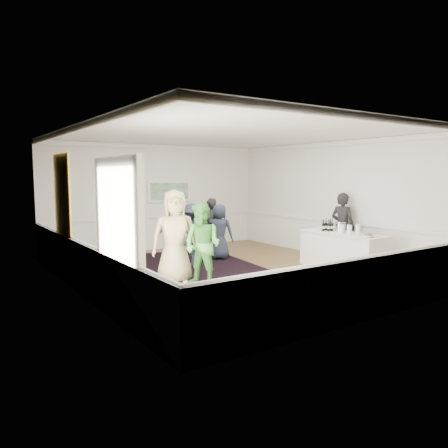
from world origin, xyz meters
TOP-DOWN VIEW (x-y plane):
  - floor at (0.00, 0.00)m, footprint 8.00×8.00m
  - ceiling at (0.00, 0.00)m, footprint 7.00×8.00m
  - wall_left at (-3.50, 0.00)m, footprint 0.02×8.00m
  - wall_right at (3.50, 0.00)m, footprint 0.02×8.00m
  - wall_back at (0.00, 4.00)m, footprint 7.00×0.02m
  - wall_front at (0.00, -4.00)m, footprint 7.00×0.02m
  - wainscoting at (0.00, 0.00)m, footprint 7.00×8.00m
  - mirror at (-3.45, 1.30)m, footprint 0.05×1.25m
  - doorway at (-3.45, -1.90)m, footprint 0.10×1.78m
  - landscape_painting at (0.40, 3.95)m, footprint 1.44×0.06m
  - area_rug at (-0.72, 1.04)m, footprint 4.11×5.05m
  - serving_table at (2.46, -1.19)m, footprint 0.83×2.19m
  - bartender at (3.20, -0.53)m, footprint 0.55×0.74m
  - guest_tan at (-1.59, -0.21)m, footprint 1.12×0.93m
  - guest_green at (-1.23, -0.72)m, footprint 0.93×1.02m
  - guest_lilac at (-0.80, 1.37)m, footprint 0.91×0.78m
  - guest_dark_a at (-0.40, 1.17)m, footprint 1.15×1.10m
  - guest_dark_b at (0.82, 2.21)m, footprint 0.60×0.40m
  - guest_navy at (0.65, 1.50)m, footprint 0.85×0.87m
  - wine_bottles at (2.46, -0.70)m, footprint 0.36×0.22m
  - juice_pitchers at (2.43, -1.41)m, footprint 0.38×0.38m
  - ice_bucket at (2.57, -1.01)m, footprint 0.26×0.26m
  - nut_bowl at (2.34, -2.01)m, footprint 0.27×0.27m

SIDE VIEW (x-z plane):
  - floor at x=0.00m, z-range 0.00..0.00m
  - area_rug at x=-0.72m, z-range 0.00..0.02m
  - serving_table at x=2.46m, z-range 0.00..0.89m
  - wainscoting at x=0.00m, z-range 0.00..1.00m
  - guest_lilac at x=-0.80m, z-range 0.00..1.46m
  - guest_navy at x=0.65m, z-range 0.00..1.51m
  - guest_dark_a at x=-0.40m, z-range 0.00..1.57m
  - guest_dark_b at x=0.82m, z-range 0.00..1.63m
  - guest_green at x=-1.23m, z-range 0.00..1.71m
  - bartender at x=3.20m, z-range 0.00..1.82m
  - nut_bowl at x=2.34m, z-range 0.89..0.96m
  - guest_tan at x=-1.59m, z-range 0.00..1.98m
  - ice_bucket at x=2.57m, z-range 0.88..1.12m
  - juice_pitchers at x=2.43m, z-range 0.89..1.13m
  - wine_bottles at x=2.46m, z-range 0.89..1.20m
  - doorway at x=-3.45m, z-range 0.14..2.70m
  - wall_left at x=-3.50m, z-range 0.00..3.20m
  - wall_right at x=3.50m, z-range 0.00..3.20m
  - wall_back at x=0.00m, z-range 0.00..3.20m
  - wall_front at x=0.00m, z-range 0.00..3.20m
  - landscape_painting at x=0.40m, z-range 1.45..2.11m
  - mirror at x=-3.45m, z-range 0.88..2.73m
  - ceiling at x=0.00m, z-range 3.19..3.21m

